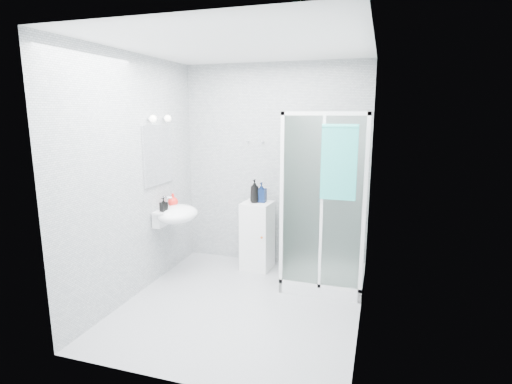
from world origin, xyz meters
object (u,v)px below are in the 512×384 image
(shower_enclosure, at_px, (318,248))
(wall_basin, at_px, (176,214))
(hand_towel, at_px, (339,161))
(soap_dispenser_orange, at_px, (173,200))
(shampoo_bottle_b, at_px, (261,192))
(soap_dispenser_black, at_px, (164,205))
(shampoo_bottle_a, at_px, (255,191))
(storage_cabinet, at_px, (257,236))

(shower_enclosure, xyz_separation_m, wall_basin, (-1.66, -0.32, 0.35))
(hand_towel, bearing_deg, soap_dispenser_orange, 174.11)
(wall_basin, bearing_deg, shampoo_bottle_b, 34.60)
(hand_towel, bearing_deg, soap_dispenser_black, -178.03)
(shampoo_bottle_a, bearing_deg, storage_cabinet, 25.43)
(shower_enclosure, bearing_deg, storage_cabinet, 162.53)
(shampoo_bottle_a, distance_m, soap_dispenser_orange, 1.01)
(hand_towel, distance_m, soap_dispenser_black, 2.05)
(shower_enclosure, height_order, hand_towel, shower_enclosure)
(storage_cabinet, distance_m, shampoo_bottle_a, 0.58)
(wall_basin, xyz_separation_m, storage_cabinet, (0.84, 0.57, -0.36))
(shampoo_bottle_b, bearing_deg, hand_towel, -34.38)
(hand_towel, bearing_deg, wall_basin, 177.44)
(shower_enclosure, distance_m, storage_cabinet, 0.85)
(soap_dispenser_black, bearing_deg, wall_basin, 66.60)
(shower_enclosure, distance_m, shampoo_bottle_b, 0.99)
(shampoo_bottle_b, distance_m, soap_dispenser_black, 1.22)
(wall_basin, height_order, hand_towel, hand_towel)
(shower_enclosure, relative_size, hand_towel, 2.64)
(wall_basin, height_order, shampoo_bottle_b, shampoo_bottle_b)
(shower_enclosure, xyz_separation_m, hand_towel, (0.24, -0.40, 1.07))
(soap_dispenser_orange, bearing_deg, wall_basin, -51.02)
(shampoo_bottle_a, bearing_deg, soap_dispenser_orange, -154.30)
(storage_cabinet, bearing_deg, hand_towel, -28.09)
(hand_towel, xyz_separation_m, soap_dispenser_black, (-1.97, -0.07, -0.57))
(shampoo_bottle_b, distance_m, soap_dispenser_orange, 1.10)
(wall_basin, distance_m, soap_dispenser_orange, 0.21)
(shower_enclosure, height_order, shampoo_bottle_a, shower_enclosure)
(wall_basin, relative_size, hand_towel, 0.74)
(shower_enclosure, height_order, shampoo_bottle_b, shower_enclosure)
(storage_cabinet, relative_size, soap_dispenser_black, 5.44)
(storage_cabinet, relative_size, soap_dispenser_orange, 5.51)
(soap_dispenser_black, bearing_deg, shower_enclosure, 15.24)
(wall_basin, relative_size, shampoo_bottle_b, 2.23)
(shower_enclosure, height_order, storage_cabinet, shower_enclosure)
(shampoo_bottle_a, relative_size, soap_dispenser_black, 1.82)
(shower_enclosure, relative_size, shampoo_bottle_b, 7.95)
(storage_cabinet, xyz_separation_m, soap_dispenser_black, (-0.91, -0.73, 0.51))
(shower_enclosure, relative_size, wall_basin, 3.57)
(shower_enclosure, bearing_deg, shampoo_bottle_b, 159.15)
(shower_enclosure, distance_m, shampoo_bottle_a, 1.05)
(hand_towel, height_order, shampoo_bottle_a, hand_towel)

